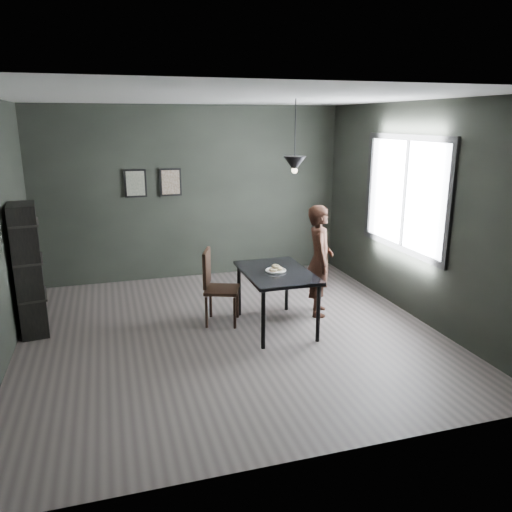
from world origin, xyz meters
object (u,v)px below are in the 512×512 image
object	(u,v)px
wood_chair	(215,282)
shelf_unit	(28,270)
white_plate	(276,271)
cafe_table	(276,277)
woman	(320,261)
pendant_lamp	(295,164)

from	to	relation	value
wood_chair	shelf_unit	world-z (taller)	shelf_unit
white_plate	shelf_unit	size ratio (longest dim) A/B	0.14
wood_chair	shelf_unit	distance (m)	2.26
wood_chair	shelf_unit	size ratio (longest dim) A/B	0.60
shelf_unit	cafe_table	bearing A→B (deg)	-20.92
white_plate	wood_chair	distance (m)	0.82
woman	shelf_unit	bearing A→B (deg)	103.48
cafe_table	wood_chair	distance (m)	0.80
woman	wood_chair	bearing A→B (deg)	106.67
cafe_table	shelf_unit	bearing A→B (deg)	166.15
pendant_lamp	woman	bearing A→B (deg)	23.08
white_plate	pendant_lamp	size ratio (longest dim) A/B	0.27
pendant_lamp	white_plate	bearing A→B (deg)	-156.30
cafe_table	white_plate	size ratio (longest dim) A/B	5.22
cafe_table	white_plate	world-z (taller)	white_plate
woman	white_plate	bearing A→B (deg)	133.45
shelf_unit	pendant_lamp	bearing A→B (deg)	-18.13
shelf_unit	pendant_lamp	xyz separation A→B (m)	(3.17, -0.62, 1.24)
white_plate	woman	size ratio (longest dim) A/B	0.15
cafe_table	woman	bearing A→B (deg)	22.64
white_plate	cafe_table	bearing A→B (deg)	48.55
wood_chair	white_plate	bearing A→B (deg)	-10.11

